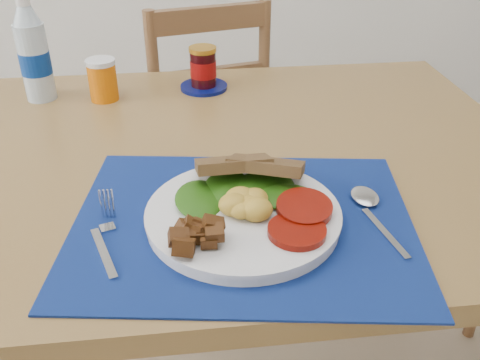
{
  "coord_description": "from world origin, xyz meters",
  "views": [
    {
      "loc": [
        0.02,
        -0.7,
        1.24
      ],
      "look_at": [
        0.11,
        -0.0,
        0.8
      ],
      "focal_mm": 40.0,
      "sensor_mm": 36.0,
      "label": 1
    }
  ],
  "objects_px": {
    "water_bottle": "(34,56)",
    "breakfast_plate": "(240,212)",
    "chair_far": "(202,103)",
    "juice_glass": "(103,81)",
    "jam_on_saucer": "(203,71)"
  },
  "relations": [
    {
      "from": "chair_far",
      "to": "water_bottle",
      "type": "height_order",
      "value": "chair_far"
    },
    {
      "from": "breakfast_plate",
      "to": "jam_on_saucer",
      "type": "distance_m",
      "value": 0.57
    },
    {
      "from": "breakfast_plate",
      "to": "water_bottle",
      "type": "bearing_deg",
      "value": 131.51
    },
    {
      "from": "juice_glass",
      "to": "breakfast_plate",
      "type": "bearing_deg",
      "value": -64.48
    },
    {
      "from": "chair_far",
      "to": "breakfast_plate",
      "type": "bearing_deg",
      "value": 76.99
    },
    {
      "from": "water_bottle",
      "to": "jam_on_saucer",
      "type": "bearing_deg",
      "value": 2.59
    },
    {
      "from": "juice_glass",
      "to": "jam_on_saucer",
      "type": "xyz_separation_m",
      "value": [
        0.23,
        0.04,
        0.0
      ]
    },
    {
      "from": "chair_far",
      "to": "breakfast_plate",
      "type": "distance_m",
      "value": 0.98
    },
    {
      "from": "water_bottle",
      "to": "juice_glass",
      "type": "bearing_deg",
      "value": -8.74
    },
    {
      "from": "water_bottle",
      "to": "breakfast_plate",
      "type": "bearing_deg",
      "value": -54.14
    },
    {
      "from": "breakfast_plate",
      "to": "jam_on_saucer",
      "type": "relative_size",
      "value": 2.59
    },
    {
      "from": "breakfast_plate",
      "to": "juice_glass",
      "type": "xyz_separation_m",
      "value": [
        -0.25,
        0.53,
        0.02
      ]
    },
    {
      "from": "juice_glass",
      "to": "jam_on_saucer",
      "type": "relative_size",
      "value": 0.79
    },
    {
      "from": "chair_far",
      "to": "juice_glass",
      "type": "distance_m",
      "value": 0.55
    },
    {
      "from": "jam_on_saucer",
      "to": "breakfast_plate",
      "type": "bearing_deg",
      "value": -87.99
    }
  ]
}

